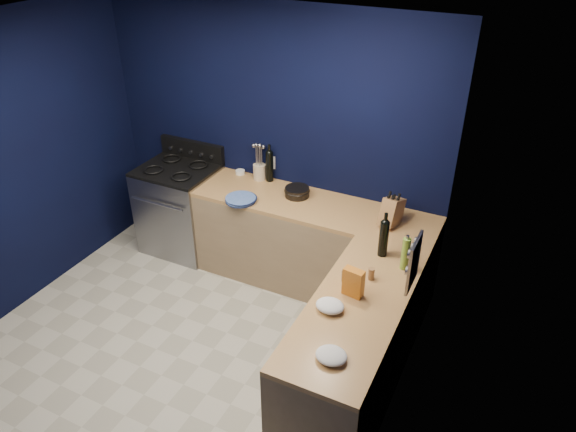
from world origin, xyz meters
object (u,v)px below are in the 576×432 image
Objects in this scene: gas_range at (181,210)px; knife_block at (392,212)px; plate_stack at (241,199)px; crouton_bag at (353,282)px; utensil_crock at (260,172)px.

knife_block is (2.26, 0.01, 0.56)m from gas_range.
crouton_bag is at bearing -30.40° from plate_stack.
plate_stack is 1.64m from crouton_bag.
utensil_crock reaches higher than plate_stack.
utensil_crock is at bearing 96.98° from plate_stack.
gas_range is 3.84× the size of knife_block.
knife_block is (1.43, -0.25, 0.04)m from utensil_crock.
knife_block reaches higher than gas_range.
utensil_crock reaches higher than gas_range.
crouton_bag is at bearing -77.79° from knife_block.
plate_stack is 1.39m from knife_block.
gas_range is 1.01m from utensil_crock.
crouton_bag is (1.41, -0.83, 0.09)m from plate_stack.
plate_stack is at bearing -13.88° from gas_range.
utensil_crock is 1.96m from crouton_bag.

